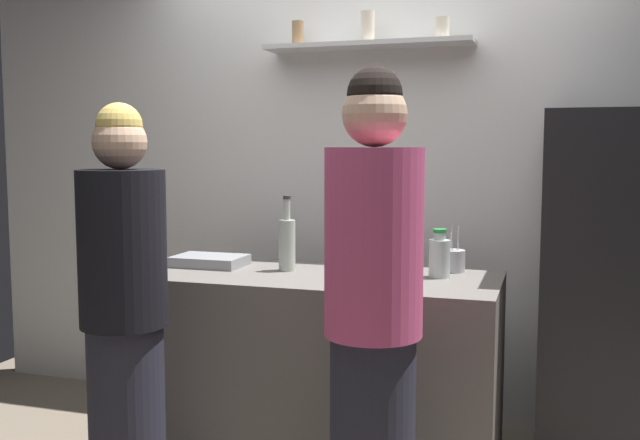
% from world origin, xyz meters
% --- Properties ---
extents(back_wall_assembly, '(4.80, 0.32, 2.60)m').
position_xyz_m(back_wall_assembly, '(-0.00, 1.25, 1.30)').
color(back_wall_assembly, white).
rests_on(back_wall_assembly, ground).
extents(refrigerator, '(0.60, 0.68, 1.63)m').
position_xyz_m(refrigerator, '(1.17, 0.85, 0.81)').
color(refrigerator, black).
rests_on(refrigerator, ground).
extents(counter, '(1.61, 0.69, 0.89)m').
position_xyz_m(counter, '(-0.09, 0.50, 0.44)').
color(counter, '#66605B').
rests_on(counter, ground).
extents(baking_pan, '(0.34, 0.24, 0.05)m').
position_xyz_m(baking_pan, '(-0.68, 0.58, 0.91)').
color(baking_pan, gray).
rests_on(baking_pan, counter).
extents(utensil_holder, '(0.11, 0.11, 0.22)m').
position_xyz_m(utensil_holder, '(0.48, 0.77, 0.94)').
color(utensil_holder, '#B2B2B7').
rests_on(utensil_holder, counter).
extents(wine_bottle_amber_glass, '(0.08, 0.08, 0.34)m').
position_xyz_m(wine_bottle_amber_glass, '(0.16, 0.60, 1.02)').
color(wine_bottle_amber_glass, '#472814').
rests_on(wine_bottle_amber_glass, counter).
extents(wine_bottle_pale_glass, '(0.08, 0.08, 0.35)m').
position_xyz_m(wine_bottle_pale_glass, '(-0.27, 0.56, 1.02)').
color(wine_bottle_pale_glass, '#B2BFB2').
rests_on(wine_bottle_pale_glass, counter).
extents(water_bottle_plastic, '(0.09, 0.09, 0.22)m').
position_xyz_m(water_bottle_plastic, '(0.44, 0.60, 0.98)').
color(water_bottle_plastic, silver).
rests_on(water_bottle_plastic, counter).
extents(person_pink_top, '(0.34, 0.34, 1.74)m').
position_xyz_m(person_pink_top, '(0.33, -0.20, 0.87)').
color(person_pink_top, '#262633').
rests_on(person_pink_top, ground).
extents(person_blonde, '(0.34, 0.34, 1.64)m').
position_xyz_m(person_blonde, '(-0.68, -0.17, 0.81)').
color(person_blonde, '#262633').
rests_on(person_blonde, ground).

